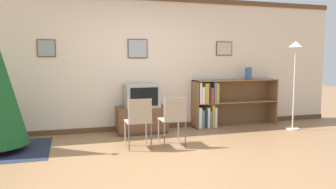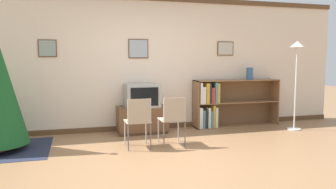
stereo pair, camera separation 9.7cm
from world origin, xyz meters
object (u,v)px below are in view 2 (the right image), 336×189
at_px(folding_chair_left, 138,120).
at_px(folding_chair_right, 173,118).
at_px(television, 142,95).
at_px(bookshelf, 222,104).
at_px(vase, 250,73).
at_px(standing_lamp, 297,62).
at_px(tv_console, 142,120).

relative_size(folding_chair_left, folding_chair_right, 1.00).
distance_m(television, bookshelf, 1.77).
relative_size(television, vase, 2.45).
height_order(folding_chair_left, vase, vase).
relative_size(television, standing_lamp, 0.36).
relative_size(tv_console, folding_chair_left, 1.17).
bearing_deg(folding_chair_left, bookshelf, 30.93).
xyz_separation_m(vase, standing_lamp, (0.68, -0.65, 0.25)).
relative_size(bookshelf, vase, 7.19).
bearing_deg(folding_chair_right, vase, 29.59).
bearing_deg(folding_chair_left, television, 75.55).
height_order(folding_chair_right, standing_lamp, standing_lamp).
bearing_deg(vase, folding_chair_left, -156.05).
bearing_deg(tv_console, standing_lamp, -10.99).
bearing_deg(tv_console, vase, 1.33).
height_order(television, standing_lamp, standing_lamp).
xyz_separation_m(television, standing_lamp, (3.05, -0.59, 0.64)).
bearing_deg(bookshelf, television, -176.85).
bearing_deg(folding_chair_right, folding_chair_left, 180.00).
bearing_deg(folding_chair_right, television, 104.45).
distance_m(tv_console, folding_chair_right, 1.18).
distance_m(folding_chair_left, standing_lamp, 3.50).
distance_m(tv_console, folding_chair_left, 1.18).
xyz_separation_m(tv_console, folding_chair_right, (0.29, -1.13, 0.21)).
height_order(tv_console, folding_chair_right, folding_chair_right).
height_order(tv_console, vase, vase).
height_order(folding_chair_right, vase, vase).
xyz_separation_m(folding_chair_right, vase, (2.08, 1.18, 0.66)).
bearing_deg(standing_lamp, vase, 136.27).
xyz_separation_m(tv_console, folding_chair_left, (-0.29, -1.13, 0.21)).
xyz_separation_m(television, bookshelf, (1.75, 0.10, -0.25)).
bearing_deg(folding_chair_left, standing_lamp, 9.11).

